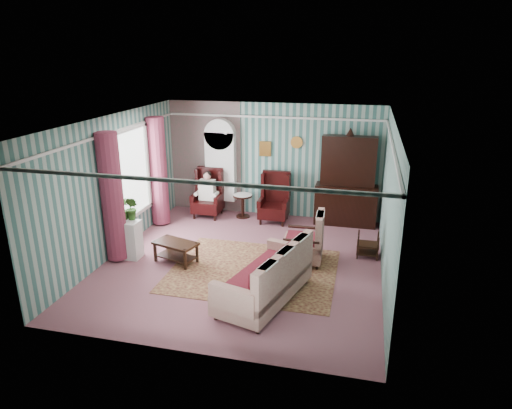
% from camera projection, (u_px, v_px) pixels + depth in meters
% --- Properties ---
extents(floor, '(6.00, 6.00, 0.00)m').
position_uv_depth(floor, '(243.00, 263.00, 9.32)').
color(floor, '#905360').
rests_on(floor, ground).
extents(room_shell, '(5.53, 6.02, 2.91)m').
position_uv_depth(room_shell, '(214.00, 163.00, 8.97)').
color(room_shell, '#38665F').
rests_on(room_shell, ground).
extents(bookcase, '(0.80, 0.28, 2.24)m').
position_uv_depth(bookcase, '(221.00, 171.00, 11.88)').
color(bookcase, silver).
rests_on(bookcase, floor).
extents(dresser_hutch, '(1.50, 0.56, 2.36)m').
position_uv_depth(dresser_hutch, '(347.00, 178.00, 11.02)').
color(dresser_hutch, black).
rests_on(dresser_hutch, floor).
extents(wingback_left, '(0.76, 0.80, 1.25)m').
position_uv_depth(wingback_left, '(207.00, 193.00, 11.73)').
color(wingback_left, black).
rests_on(wingback_left, floor).
extents(wingback_right, '(0.76, 0.80, 1.25)m').
position_uv_depth(wingback_right, '(274.00, 198.00, 11.34)').
color(wingback_right, black).
rests_on(wingback_right, floor).
extents(seated_woman, '(0.44, 0.40, 1.18)m').
position_uv_depth(seated_woman, '(207.00, 195.00, 11.74)').
color(seated_woman, beige).
rests_on(seated_woman, floor).
extents(round_side_table, '(0.50, 0.50, 0.60)m').
position_uv_depth(round_side_table, '(243.00, 206.00, 11.77)').
color(round_side_table, black).
rests_on(round_side_table, floor).
extents(nest_table, '(0.45, 0.38, 0.54)m').
position_uv_depth(nest_table, '(368.00, 245.00, 9.51)').
color(nest_table, black).
rests_on(nest_table, floor).
extents(plant_stand, '(0.55, 0.35, 0.80)m').
position_uv_depth(plant_stand, '(127.00, 239.00, 9.45)').
color(plant_stand, white).
rests_on(plant_stand, floor).
extents(rug, '(3.20, 2.60, 0.01)m').
position_uv_depth(rug, '(253.00, 270.00, 8.98)').
color(rug, '#4D191F').
rests_on(rug, floor).
extents(sofa, '(1.52, 2.28, 1.11)m').
position_uv_depth(sofa, '(264.00, 271.00, 7.76)').
color(sofa, beige).
rests_on(sofa, floor).
extents(floral_armchair, '(0.86, 0.91, 0.87)m').
position_uv_depth(floral_armchair, '(303.00, 242.00, 9.25)').
color(floral_armchair, '#C3B297').
rests_on(floral_armchair, floor).
extents(coffee_table, '(0.98, 0.72, 0.43)m').
position_uv_depth(coffee_table, '(176.00, 252.00, 9.29)').
color(coffee_table, black).
rests_on(coffee_table, floor).
extents(potted_plant_a, '(0.36, 0.32, 0.40)m').
position_uv_depth(potted_plant_a, '(118.00, 213.00, 9.18)').
color(potted_plant_a, '#21541A').
rests_on(potted_plant_a, plant_stand).
extents(potted_plant_b, '(0.34, 0.31, 0.50)m').
position_uv_depth(potted_plant_b, '(132.00, 208.00, 9.33)').
color(potted_plant_b, '#20541A').
rests_on(potted_plant_b, plant_stand).
extents(potted_plant_c, '(0.29, 0.29, 0.44)m').
position_uv_depth(potted_plant_c, '(123.00, 209.00, 9.37)').
color(potted_plant_c, '#1C5A1C').
rests_on(potted_plant_c, plant_stand).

